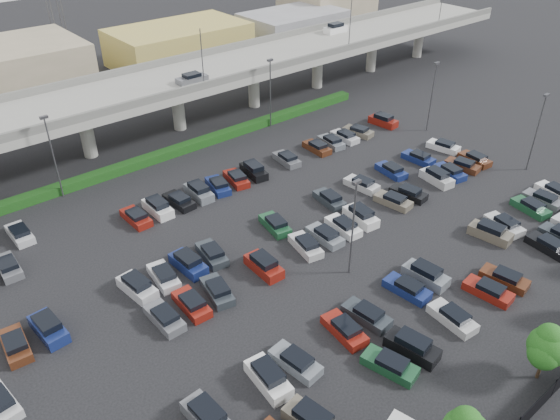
% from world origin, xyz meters
% --- Properties ---
extents(ground, '(280.00, 280.00, 0.00)m').
position_xyz_m(ground, '(0.00, 0.00, 0.00)').
color(ground, black).
extents(overpass, '(150.00, 13.00, 15.80)m').
position_xyz_m(overpass, '(-0.18, 31.99, 6.97)').
color(overpass, '#9A9A92').
rests_on(overpass, ground).
extents(hedge, '(66.00, 1.60, 1.10)m').
position_xyz_m(hedge, '(0.00, 25.00, 0.55)').
color(hedge, '#173C11').
rests_on(hedge, ground).
extents(fence, '(70.00, 0.10, 2.00)m').
position_xyz_m(fence, '(-0.05, -28.00, 0.90)').
color(fence, black).
rests_on(fence, ground).
extents(tree_row, '(65.07, 3.66, 5.94)m').
position_xyz_m(tree_row, '(0.70, -26.53, 3.52)').
color(tree_row, '#332316').
rests_on(tree_row, ground).
extents(parked_cars, '(63.08, 41.56, 1.67)m').
position_xyz_m(parked_cars, '(0.22, -3.28, 0.60)').
color(parked_cars, slate).
rests_on(parked_cars, ground).
extents(light_poles, '(66.90, 48.38, 10.30)m').
position_xyz_m(light_poles, '(-4.13, 2.00, 6.24)').
color(light_poles, '#454549').
rests_on(light_poles, ground).
extents(distant_buildings, '(138.00, 24.00, 9.00)m').
position_xyz_m(distant_buildings, '(12.38, 61.81, 3.74)').
color(distant_buildings, gray).
rests_on(distant_buildings, ground).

